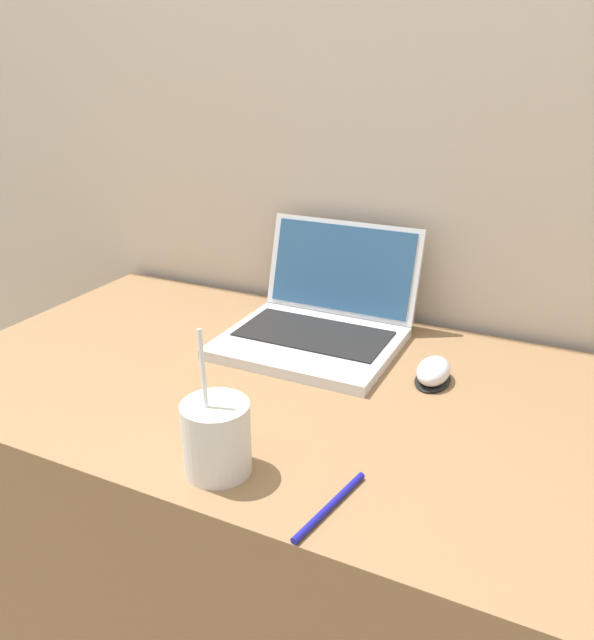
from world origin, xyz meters
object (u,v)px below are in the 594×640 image
at_px(laptop, 318,319).
at_px(pen, 330,506).
at_px(drink_cup, 216,436).
at_px(computer_mouse, 433,372).

distance_m(laptop, pen, 0.50).
relative_size(laptop, drink_cup, 1.61).
relative_size(laptop, computer_mouse, 3.50).
xyz_separation_m(computer_mouse, pen, (-0.03, -0.37, -0.01)).
relative_size(laptop, pen, 2.18).
distance_m(drink_cup, computer_mouse, 0.42).
height_order(drink_cup, computer_mouse, drink_cup).
relative_size(drink_cup, pen, 1.35).
relative_size(computer_mouse, pen, 0.62).
bearing_deg(drink_cup, laptop, 96.65).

